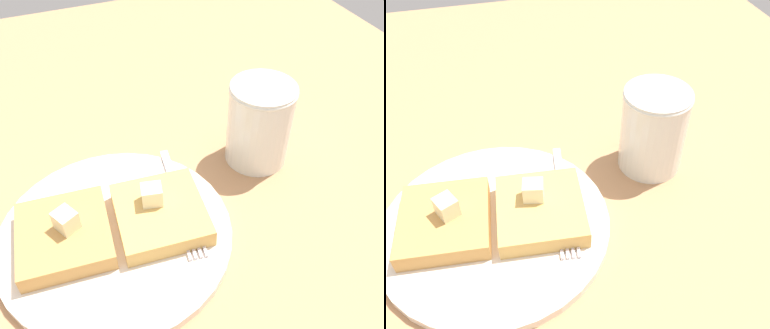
{
  "view_description": "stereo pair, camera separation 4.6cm",
  "coord_description": "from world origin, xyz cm",
  "views": [
    {
      "loc": [
        2.12,
        28.73,
        38.79
      ],
      "look_at": [
        -10.73,
        -2.15,
        7.27
      ],
      "focal_mm": 40.0,
      "sensor_mm": 36.0,
      "label": 1
    },
    {
      "loc": [
        -2.23,
        30.2,
        38.79
      ],
      "look_at": [
        -10.73,
        -2.15,
        7.27
      ],
      "focal_mm": 40.0,
      "sensor_mm": 36.0,
      "label": 2
    }
  ],
  "objects": [
    {
      "name": "plate",
      "position": [
        -1.03,
        0.63,
        3.34
      ],
      "size": [
        24.0,
        24.0,
        1.04
      ],
      "color": "silver",
      "rests_on": "table_surface"
    },
    {
      "name": "fork",
      "position": [
        -8.54,
        0.17,
        3.99
      ],
      "size": [
        3.52,
        16.05,
        0.36
      ],
      "color": "silver",
      "rests_on": "plate"
    },
    {
      "name": "syrup_jar",
      "position": [
        -20.43,
        -4.92,
        7.6
      ],
      "size": [
        7.71,
        7.71,
        10.26
      ],
      "color": "#451D08",
      "rests_on": "table_surface"
    },
    {
      "name": "toast_slice_left",
      "position": [
        -5.88,
        1.06,
        4.81
      ],
      "size": [
        9.74,
        10.3,
        2.0
      ],
      "primitive_type": "cube",
      "rotation": [
        0.0,
        0.0,
        -0.09
      ],
      "color": "tan",
      "rests_on": "plate"
    },
    {
      "name": "table_surface",
      "position": [
        0.0,
        0.0,
        1.39
      ],
      "size": [
        117.14,
        117.14,
        2.77
      ],
      "primitive_type": "cube",
      "color": "tan",
      "rests_on": "ground"
    },
    {
      "name": "toast_slice_middle",
      "position": [
        3.82,
        0.19,
        4.81
      ],
      "size": [
        9.74,
        10.3,
        2.0
      ],
      "primitive_type": "cube",
      "rotation": [
        0.0,
        0.0,
        -0.09
      ],
      "color": "tan",
      "rests_on": "plate"
    },
    {
      "name": "butter_pat_primary",
      "position": [
        -5.42,
        0.17,
        6.85
      ],
      "size": [
        2.43,
        2.27,
        2.08
      ],
      "primitive_type": "cube",
      "rotation": [
        0.0,
        0.0,
        2.93
      ],
      "color": "#F7F1C5",
      "rests_on": "toast_slice_left"
    },
    {
      "name": "butter_pat_secondary",
      "position": [
        3.27,
        0.43,
        6.85
      ],
      "size": [
        2.62,
        2.71,
        2.08
      ],
      "primitive_type": "cube",
      "rotation": [
        0.0,
        0.0,
        2.05
      ],
      "color": "beige",
      "rests_on": "toast_slice_middle"
    }
  ]
}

